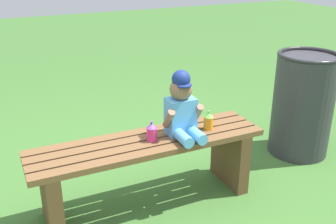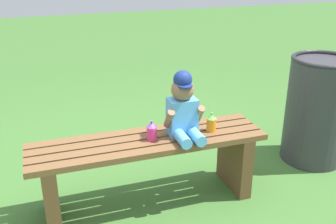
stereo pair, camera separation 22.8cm
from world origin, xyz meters
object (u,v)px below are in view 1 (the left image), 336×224
child_figure (182,108)px  sippy_cup_right (208,120)px  park_bench (149,162)px  sippy_cup_left (152,132)px  trash_bin (303,104)px

child_figure → sippy_cup_right: bearing=1.5°
park_bench → child_figure: child_figure is taller
sippy_cup_left → sippy_cup_right: same height
park_bench → trash_bin: size_ratio=1.78×
park_bench → child_figure: bearing=-5.7°
sippy_cup_left → trash_bin: bearing=7.2°
child_figure → trash_bin: (1.12, 0.17, -0.22)m
child_figure → trash_bin: 1.16m
park_bench → sippy_cup_left: (0.02, -0.02, 0.21)m
sippy_cup_left → sippy_cup_right: (0.39, 0.00, 0.00)m
child_figure → trash_bin: child_figure is taller
sippy_cup_left → trash_bin: size_ratio=0.16×
park_bench → sippy_cup_left: bearing=-44.5°
sippy_cup_left → trash_bin: (1.32, 0.17, -0.10)m
sippy_cup_left → trash_bin: 1.34m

